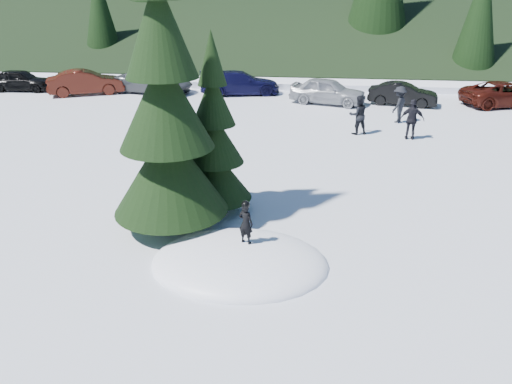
# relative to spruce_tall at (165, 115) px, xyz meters

# --- Properties ---
(ground) EXTENTS (200.00, 200.00, 0.00)m
(ground) POSITION_rel_spruce_tall_xyz_m (2.20, -1.80, -3.32)
(ground) COLOR white
(ground) RESTS_ON ground
(snow_mound) EXTENTS (4.48, 3.52, 0.96)m
(snow_mound) POSITION_rel_spruce_tall_xyz_m (2.20, -1.80, -3.32)
(snow_mound) COLOR white
(snow_mound) RESTS_ON ground
(spruce_tall) EXTENTS (3.20, 3.20, 8.60)m
(spruce_tall) POSITION_rel_spruce_tall_xyz_m (0.00, 0.00, 0.00)
(spruce_tall) COLOR black
(spruce_tall) RESTS_ON ground
(spruce_short) EXTENTS (2.20, 2.20, 5.37)m
(spruce_short) POSITION_rel_spruce_tall_xyz_m (1.00, 1.40, -1.22)
(spruce_short) COLOR black
(spruce_short) RESTS_ON ground
(child_skier) EXTENTS (0.46, 0.39, 1.07)m
(child_skier) POSITION_rel_spruce_tall_xyz_m (2.33, -1.54, -2.31)
(child_skier) COLOR black
(child_skier) RESTS_ON snow_mound
(adult_0) EXTENTS (1.04, 0.91, 1.80)m
(adult_0) POSITION_rel_spruce_tall_xyz_m (5.94, 10.42, -2.42)
(adult_0) COLOR black
(adult_0) RESTS_ON ground
(adult_1) EXTENTS (1.10, 0.55, 1.80)m
(adult_1) POSITION_rel_spruce_tall_xyz_m (8.27, 9.83, -2.42)
(adult_1) COLOR black
(adult_1) RESTS_ON ground
(adult_2) EXTENTS (1.18, 1.34, 1.80)m
(adult_2) POSITION_rel_spruce_tall_xyz_m (8.13, 12.83, -2.42)
(adult_2) COLOR black
(adult_2) RESTS_ON ground
(car_0) EXTENTS (4.15, 1.85, 1.39)m
(car_0) POSITION_rel_spruce_tall_xyz_m (-15.14, 18.18, -2.63)
(car_0) COLOR black
(car_0) RESTS_ON ground
(car_1) EXTENTS (4.88, 3.41, 1.52)m
(car_1) POSITION_rel_spruce_tall_xyz_m (-10.40, 17.58, -2.56)
(car_1) COLOR #3A120A
(car_1) RESTS_ON ground
(car_2) EXTENTS (5.52, 3.52, 1.42)m
(car_2) POSITION_rel_spruce_tall_xyz_m (-6.38, 18.64, -2.61)
(car_2) COLOR #45484C
(car_2) RESTS_ON ground
(car_3) EXTENTS (5.31, 3.09, 1.45)m
(car_3) POSITION_rel_spruce_tall_xyz_m (-0.79, 18.71, -2.60)
(car_3) COLOR black
(car_3) RESTS_ON ground
(car_4) EXTENTS (4.69, 2.91, 1.49)m
(car_4) POSITION_rel_spruce_tall_xyz_m (4.66, 16.64, -2.57)
(car_4) COLOR #93969B
(car_4) RESTS_ON ground
(car_5) EXTENTS (4.06, 2.17, 1.27)m
(car_5) POSITION_rel_spruce_tall_xyz_m (8.96, 16.82, -2.68)
(car_5) COLOR black
(car_5) RESTS_ON ground
(car_6) EXTENTS (5.39, 3.63, 1.37)m
(car_6) POSITION_rel_spruce_tall_xyz_m (14.72, 17.27, -2.63)
(car_6) COLOR #3A100A
(car_6) RESTS_ON ground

